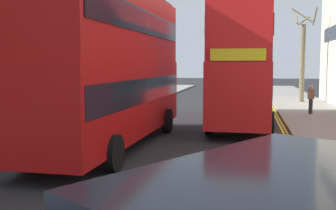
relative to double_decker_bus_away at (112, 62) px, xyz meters
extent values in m
cube|color=gray|center=(-4.47, 2.37, -2.96)|extent=(4.00, 80.00, 0.14)
cube|color=yellow|center=(6.43, 0.37, -3.03)|extent=(0.10, 56.00, 0.01)
cube|color=yellow|center=(6.27, 0.37, -3.03)|extent=(0.10, 56.00, 0.01)
cube|color=#B20F0F|center=(0.00, 0.00, -1.29)|extent=(2.78, 10.86, 2.60)
cube|color=#B20F0F|center=(0.00, 0.00, 1.26)|extent=(2.72, 10.64, 2.50)
cube|color=black|center=(0.00, 0.00, -0.99)|extent=(2.80, 10.43, 0.84)
cube|color=black|center=(0.00, 0.00, 1.36)|extent=(2.78, 10.21, 0.80)
cube|color=yellow|center=(0.14, 5.38, 0.26)|extent=(2.00, 0.11, 0.44)
cylinder|color=black|center=(-1.16, 3.38, -2.51)|extent=(0.33, 1.05, 1.04)
cylinder|color=black|center=(1.34, 3.31, -2.51)|extent=(0.33, 1.05, 1.04)
cylinder|color=black|center=(-1.34, -3.32, -2.51)|extent=(0.33, 1.05, 1.04)
cylinder|color=black|center=(1.16, -3.38, -2.51)|extent=(0.33, 1.05, 1.04)
cube|color=red|center=(4.48, 6.61, -1.29)|extent=(2.75, 10.85, 2.60)
cube|color=red|center=(4.48, 6.61, 1.26)|extent=(2.69, 10.64, 2.50)
cube|color=black|center=(4.48, 6.61, -0.99)|extent=(2.77, 10.42, 0.84)
cube|color=black|center=(4.48, 6.61, 1.36)|extent=(2.75, 10.21, 0.80)
cube|color=yellow|center=(4.35, 1.23, 0.26)|extent=(2.00, 0.11, 0.44)
cube|color=maroon|center=(4.48, 6.61, 2.56)|extent=(2.47, 9.77, 0.10)
cylinder|color=black|center=(5.65, 3.23, -2.51)|extent=(0.32, 1.05, 1.04)
cylinder|color=black|center=(3.15, 3.29, -2.51)|extent=(0.32, 1.05, 1.04)
cylinder|color=black|center=(5.80, 9.92, -2.51)|extent=(0.32, 1.05, 1.04)
cylinder|color=black|center=(3.30, 9.98, -2.51)|extent=(0.32, 1.05, 1.04)
cylinder|color=#2D2D38|center=(8.26, 10.49, -2.46)|extent=(0.22, 0.22, 0.85)
cube|color=#8C6647|center=(8.26, 10.49, -1.76)|extent=(0.34, 0.22, 0.56)
sphere|color=tan|center=(8.26, 10.49, -1.37)|extent=(0.20, 0.20, 0.20)
cylinder|color=#6B6047|center=(8.70, 18.42, 0.01)|extent=(0.37, 0.37, 5.79)
cylinder|color=#6B6047|center=(9.50, 18.43, 3.46)|extent=(0.13, 1.64, 1.20)
cylinder|color=#6B6047|center=(8.77, 18.83, 3.19)|extent=(0.89, 0.26, 0.67)
cylinder|color=#6B6047|center=(8.22, 18.45, 3.24)|extent=(0.17, 1.03, 0.76)
cylinder|color=#6B6047|center=(8.54, 17.68, 3.44)|extent=(1.55, 0.45, 1.15)
camera|label=1|loc=(4.74, -13.93, -0.10)|focal=43.97mm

